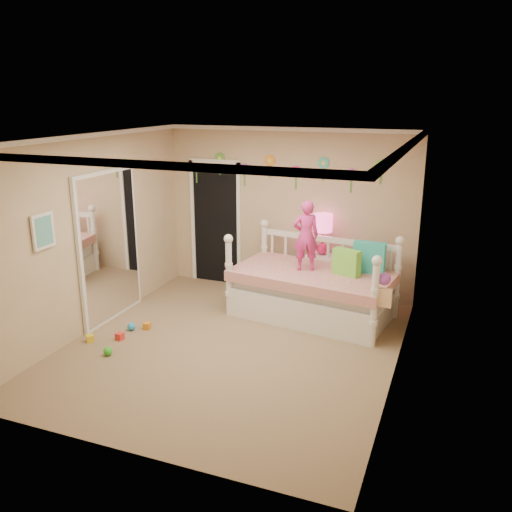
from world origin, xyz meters
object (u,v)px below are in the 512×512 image
at_px(daybed, 313,276).
at_px(child, 306,236).
at_px(nightstand, 321,277).
at_px(table_lamp, 323,228).

distance_m(daybed, child, 0.58).
xyz_separation_m(child, nightstand, (0.07, 0.70, -0.82)).
height_order(child, nightstand, child).
relative_size(daybed, table_lamp, 3.58).
bearing_deg(nightstand, table_lamp, 0.00).
relative_size(child, nightstand, 1.38).
relative_size(daybed, child, 2.25).
height_order(daybed, child, child).
xyz_separation_m(daybed, table_lamp, (-0.05, 0.72, 0.53)).
relative_size(nightstand, table_lamp, 1.15).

